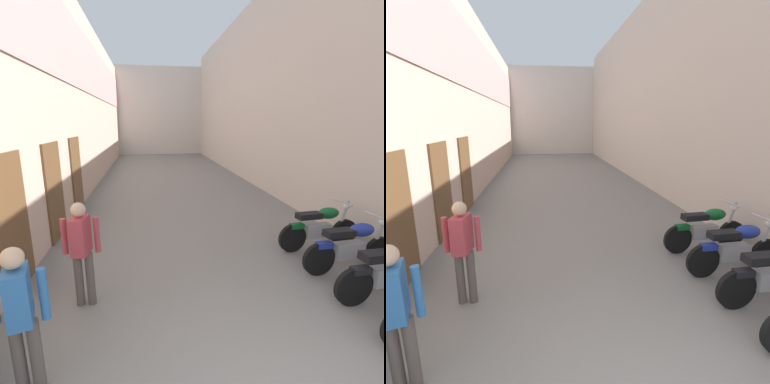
# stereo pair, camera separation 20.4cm
# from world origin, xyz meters

# --- Properties ---
(ground_plane) EXTENTS (38.92, 38.92, 0.00)m
(ground_plane) POSITION_xyz_m (0.00, 9.46, 0.00)
(ground_plane) COLOR slate
(building_left) EXTENTS (0.45, 22.92, 6.59)m
(building_left) POSITION_xyz_m (-3.49, 11.40, 3.32)
(building_left) COLOR beige
(building_left) RESTS_ON ground
(building_right) EXTENTS (0.45, 22.92, 7.44)m
(building_right) POSITION_xyz_m (3.50, 11.46, 3.72)
(building_right) COLOR beige
(building_right) RESTS_ON ground
(building_far_end) EXTENTS (9.60, 2.00, 6.81)m
(building_far_end) POSITION_xyz_m (0.00, 23.92, 3.41)
(building_far_end) COLOR beige
(building_far_end) RESTS_ON ground
(motorcycle_third) EXTENTS (1.85, 0.58, 1.04)m
(motorcycle_third) POSITION_xyz_m (2.36, 3.08, 0.50)
(motorcycle_third) COLOR black
(motorcycle_third) RESTS_ON ground
(motorcycle_fourth) EXTENTS (1.85, 0.58, 1.04)m
(motorcycle_fourth) POSITION_xyz_m (2.36, 4.05, 0.50)
(motorcycle_fourth) COLOR black
(motorcycle_fourth) RESTS_ON ground
(pedestrian_by_doorway) EXTENTS (0.52, 0.38, 1.57)m
(pedestrian_by_doorway) POSITION_xyz_m (-2.41, 1.37, 0.92)
(pedestrian_by_doorway) COLOR #564C47
(pedestrian_by_doorway) RESTS_ON ground
(pedestrian_mid_alley) EXTENTS (0.52, 0.37, 1.57)m
(pedestrian_mid_alley) POSITION_xyz_m (-2.15, 2.80, 0.92)
(pedestrian_mid_alley) COLOR #564C47
(pedestrian_mid_alley) RESTS_ON ground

